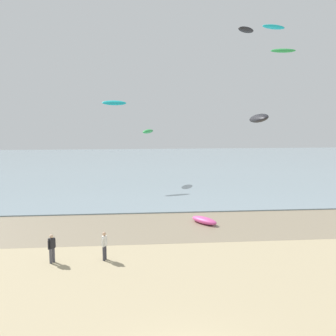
# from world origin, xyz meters

# --- Properties ---
(wet_sand_strip) EXTENTS (120.00, 8.59, 0.01)m
(wet_sand_strip) POSITION_xyz_m (0.00, 18.30, 0.00)
(wet_sand_strip) COLOR gray
(wet_sand_strip) RESTS_ON ground
(sea) EXTENTS (160.00, 70.00, 0.10)m
(sea) POSITION_xyz_m (0.00, 57.60, 0.05)
(sea) COLOR #7F939E
(sea) RESTS_ON ground
(person_mid_beach) EXTENTS (0.32, 0.55, 1.71)m
(person_mid_beach) POSITION_xyz_m (-3.48, 11.32, 0.92)
(person_mid_beach) COLOR #383842
(person_mid_beach) RESTS_ON ground
(person_by_waterline) EXTENTS (0.39, 0.48, 1.71)m
(person_by_waterline) POSITION_xyz_m (-6.49, 11.14, 0.92)
(person_by_waterline) COLOR #4C4C56
(person_by_waterline) RESTS_ON ground
(grounded_kite) EXTENTS (2.23, 2.72, 0.53)m
(grounded_kite) POSITION_xyz_m (3.93, 18.86, 0.26)
(grounded_kite) COLOR #E54C99
(grounded_kite) RESTS_ON ground
(kite_aloft_0) EXTENTS (1.94, 1.85, 0.51)m
(kite_aloft_0) POSITION_xyz_m (7.23, 19.76, 15.19)
(kite_aloft_0) COLOR black
(kite_aloft_1) EXTENTS (2.11, 3.39, 0.70)m
(kite_aloft_1) POSITION_xyz_m (0.41, 39.74, 6.59)
(kite_aloft_1) COLOR green
(kite_aloft_2) EXTENTS (3.18, 1.95, 0.84)m
(kite_aloft_2) POSITION_xyz_m (-3.73, 37.25, 10.10)
(kite_aloft_2) COLOR #19B2B7
(kite_aloft_4) EXTENTS (3.69, 2.17, 0.57)m
(kite_aloft_4) POSITION_xyz_m (17.14, 41.37, 20.20)
(kite_aloft_4) COLOR #19B2B7
(kite_aloft_5) EXTENTS (0.96, 2.55, 0.69)m
(kite_aloft_5) POSITION_xyz_m (5.11, 9.51, 8.39)
(kite_aloft_5) COLOR black
(kite_aloft_6) EXTENTS (2.82, 1.33, 0.62)m
(kite_aloft_6) POSITION_xyz_m (14.75, 31.48, 15.57)
(kite_aloft_6) COLOR green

